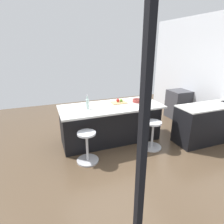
{
  "coord_description": "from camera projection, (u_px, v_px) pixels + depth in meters",
  "views": [
    {
      "loc": [
        1.46,
        3.7,
        2.22
      ],
      "look_at": [
        0.03,
        -0.09,
        0.76
      ],
      "focal_mm": 30.08,
      "sensor_mm": 36.0,
      "label": 1
    }
  ],
  "objects": [
    {
      "name": "apple_green",
      "position": [
        121.0,
        100.0,
        4.52
      ],
      "size": [
        0.07,
        0.07,
        0.07
      ],
      "primitive_type": "sphere",
      "color": "#609E2D",
      "rests_on": "cutting_board"
    },
    {
      "name": "cutting_board",
      "position": [
        119.0,
        103.0,
        4.51
      ],
      "size": [
        0.36,
        0.24,
        0.02
      ],
      "primitive_type": "cube",
      "color": "tan",
      "rests_on": "kitchen_island"
    },
    {
      "name": "ground_plane",
      "position": [
        115.0,
        143.0,
        4.49
      ],
      "size": [
        7.46,
        7.46,
        0.0
      ],
      "primitive_type": "plane",
      "color": "brown"
    },
    {
      "name": "oven_range",
      "position": [
        178.0,
        104.0,
        5.96
      ],
      "size": [
        0.6,
        0.61,
        0.87
      ],
      "color": "#38383D",
      "rests_on": "ground_plane"
    },
    {
      "name": "stool_middle",
      "position": [
        87.0,
        148.0,
        3.69
      ],
      "size": [
        0.44,
        0.44,
        0.64
      ],
      "color": "#B7B7BC",
      "rests_on": "ground_plane"
    },
    {
      "name": "fruit_bowl",
      "position": [
        137.0,
        100.0,
        4.57
      ],
      "size": [
        0.23,
        0.23,
        0.07
      ],
      "color": "#993833",
      "rests_on": "kitchen_island"
    },
    {
      "name": "sink_cabinet",
      "position": [
        220.0,
        121.0,
        4.6
      ],
      "size": [
        2.37,
        0.6,
        1.18
      ],
      "color": "black",
      "rests_on": "ground_plane"
    },
    {
      "name": "apple_red",
      "position": [
        118.0,
        100.0,
        4.51
      ],
      "size": [
        0.08,
        0.08,
        0.08
      ],
      "primitive_type": "sphere",
      "color": "red",
      "rests_on": "cutting_board"
    },
    {
      "name": "stool_by_window",
      "position": [
        152.0,
        136.0,
        4.19
      ],
      "size": [
        0.44,
        0.44,
        0.64
      ],
      "color": "#B7B7BC",
      "rests_on": "ground_plane"
    },
    {
      "name": "kitchen_island",
      "position": [
        111.0,
        123.0,
        4.49
      ],
      "size": [
        2.35,
        1.01,
        0.89
      ],
      "color": "black",
      "rests_on": "ground_plane"
    },
    {
      "name": "interior_partition_left",
      "position": [
        216.0,
        73.0,
        4.93
      ],
      "size": [
        0.15,
        5.46,
        3.0
      ],
      "color": "silver",
      "rests_on": "ground_plane"
    },
    {
      "name": "water_bottle",
      "position": [
        87.0,
        104.0,
        4.04
      ],
      "size": [
        0.06,
        0.06,
        0.31
      ],
      "color": "silver",
      "rests_on": "kitchen_island"
    }
  ]
}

